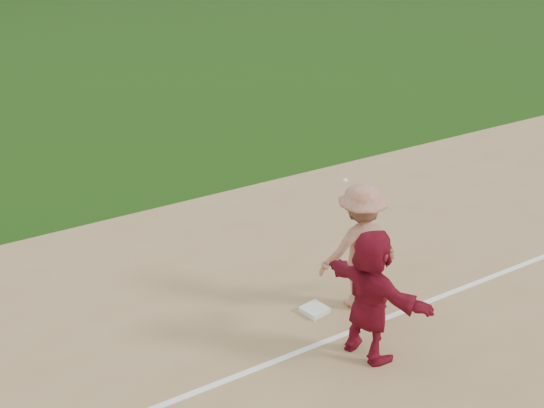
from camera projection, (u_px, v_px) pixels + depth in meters
ground at (320, 309)px, 11.14m from camera, size 160.00×160.00×0.00m
foul_line at (350, 332)px, 10.51m from camera, size 60.00×0.10×0.01m
first_base at (315, 310)px, 11.00m from camera, size 0.42×0.42×0.08m
base_runner at (370, 295)px, 9.60m from camera, size 0.90×1.95×2.02m
first_base_play at (360, 247)px, 10.80m from camera, size 1.46×0.97×2.30m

